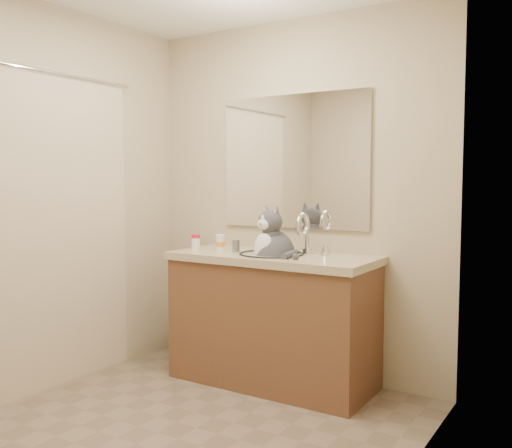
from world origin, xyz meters
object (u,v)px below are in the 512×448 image
Objects in this scene: cat at (274,253)px; pill_bottle_orange at (220,243)px; grey_canister at (236,246)px; pill_bottle_redcap at (196,242)px.

pill_bottle_orange is at bearing -162.04° from cat.
cat is at bearing 7.32° from grey_canister.
pill_bottle_orange is (-0.41, -0.02, 0.04)m from cat.
pill_bottle_orange reaches higher than pill_bottle_redcap.
grey_canister is at bearing -157.36° from cat.
pill_bottle_orange is (0.17, 0.05, -0.00)m from pill_bottle_redcap.
pill_bottle_redcap is 0.95× the size of pill_bottle_orange.
pill_bottle_orange is at bearing 15.98° from pill_bottle_redcap.
pill_bottle_redcap is 1.27× the size of grey_canister.
grey_canister is at bearing -6.54° from pill_bottle_orange.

